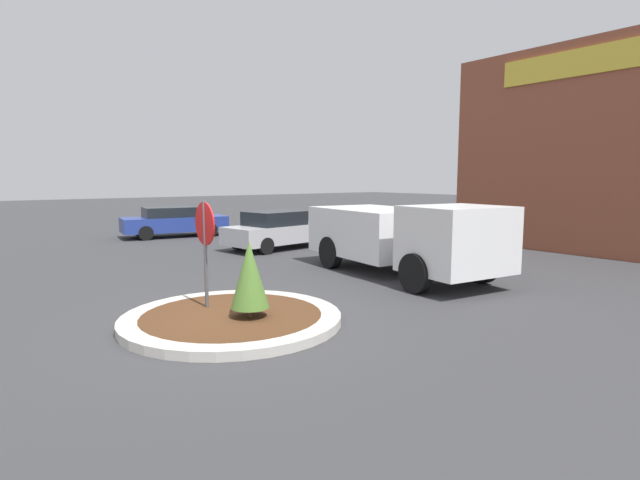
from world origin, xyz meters
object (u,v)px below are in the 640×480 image
(utility_truck, at_px, (401,235))
(parked_sedan_silver, at_px, (278,230))
(stop_sign, at_px, (205,236))
(parked_sedan_blue, at_px, (174,222))

(utility_truck, relative_size, parked_sedan_silver, 1.43)
(parked_sedan_silver, bearing_deg, stop_sign, -139.28)
(parked_sedan_blue, height_order, parked_sedan_silver, parked_sedan_silver)
(stop_sign, distance_m, utility_truck, 6.03)
(parked_sedan_silver, bearing_deg, parked_sedan_blue, 97.38)
(stop_sign, xyz_separation_m, utility_truck, (-0.57, 5.99, -0.45))
(utility_truck, distance_m, parked_sedan_silver, 6.44)
(utility_truck, bearing_deg, parked_sedan_blue, -165.74)
(stop_sign, xyz_separation_m, parked_sedan_blue, (-13.13, 4.34, -0.87))
(stop_sign, bearing_deg, utility_truck, 95.41)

